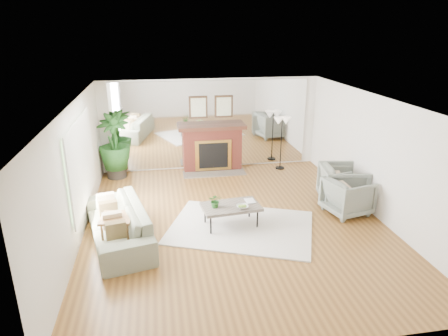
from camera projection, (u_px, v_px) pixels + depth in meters
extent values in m
plane|color=brown|center=(235.00, 222.00, 8.23)|extent=(7.00, 7.00, 0.00)
cube|color=silver|center=(76.00, 174.00, 7.33)|extent=(0.02, 7.00, 2.50)
cube|color=silver|center=(377.00, 157.00, 8.28)|extent=(0.02, 7.00, 2.50)
cube|color=silver|center=(211.00, 124.00, 11.05)|extent=(6.00, 0.02, 2.50)
cube|color=silver|center=(211.00, 124.00, 11.03)|extent=(5.40, 0.04, 2.40)
cube|color=#B2E09E|center=(81.00, 162.00, 7.67)|extent=(0.04, 2.40, 1.50)
cube|color=maroon|center=(212.00, 149.00, 11.07)|extent=(1.60, 0.40, 1.20)
cube|color=gold|center=(213.00, 155.00, 10.92)|extent=(1.00, 0.04, 0.85)
cube|color=black|center=(213.00, 156.00, 10.90)|extent=(0.80, 0.04, 0.70)
cube|color=#635B4E|center=(214.00, 173.00, 10.94)|extent=(1.70, 0.55, 0.03)
cube|color=#452116|center=(212.00, 127.00, 10.84)|extent=(1.85, 0.46, 0.10)
cube|color=#332113|center=(198.00, 107.00, 10.77)|extent=(0.50, 0.04, 0.60)
cube|color=#332113|center=(224.00, 106.00, 10.88)|extent=(0.50, 0.04, 0.60)
cube|color=silver|center=(241.00, 227.00, 8.00)|extent=(3.31, 2.87, 0.03)
cube|color=#635B4E|center=(231.00, 207.00, 7.94)|extent=(1.21, 0.79, 0.06)
cylinder|color=black|center=(211.00, 226.00, 7.67)|extent=(0.03, 0.03, 0.40)
cylinder|color=black|center=(257.00, 219.00, 7.92)|extent=(0.03, 0.03, 0.40)
cylinder|color=black|center=(205.00, 215.00, 8.11)|extent=(0.03, 0.03, 0.40)
cylinder|color=black|center=(249.00, 209.00, 8.36)|extent=(0.03, 0.03, 0.40)
imported|color=gray|center=(118.00, 223.00, 7.44)|extent=(1.46, 2.56, 0.70)
imported|color=slate|center=(343.00, 184.00, 9.04)|extent=(1.12, 1.09, 0.88)
imported|color=slate|center=(347.00, 196.00, 8.52)|extent=(1.05, 1.03, 0.79)
cube|color=olive|center=(116.00, 218.00, 7.10)|extent=(0.60, 0.60, 0.04)
cylinder|color=olive|center=(103.00, 240.00, 6.98)|extent=(0.04, 0.04, 0.59)
cylinder|color=olive|center=(128.00, 239.00, 7.01)|extent=(0.04, 0.04, 0.59)
cylinder|color=olive|center=(108.00, 228.00, 7.40)|extent=(0.04, 0.04, 0.59)
cylinder|color=olive|center=(132.00, 227.00, 7.42)|extent=(0.04, 0.04, 0.59)
cylinder|color=black|center=(117.00, 171.00, 10.63)|extent=(0.50, 0.50, 0.36)
imported|color=#255B21|center=(114.00, 141.00, 10.36)|extent=(0.98, 0.98, 1.48)
cylinder|color=black|center=(280.00, 168.00, 11.33)|extent=(0.25, 0.25, 0.04)
cylinder|color=black|center=(281.00, 144.00, 11.10)|extent=(0.03, 0.03, 1.43)
cone|color=beige|center=(278.00, 121.00, 10.86)|extent=(0.27, 0.27, 0.20)
cone|color=beige|center=(286.00, 120.00, 10.89)|extent=(0.27, 0.27, 0.20)
imported|color=#255B21|center=(216.00, 201.00, 7.80)|extent=(0.30, 0.28, 0.28)
imported|color=olive|center=(242.00, 207.00, 7.80)|extent=(0.24, 0.24, 0.06)
imported|color=olive|center=(246.00, 201.00, 8.08)|extent=(0.21, 0.27, 0.02)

